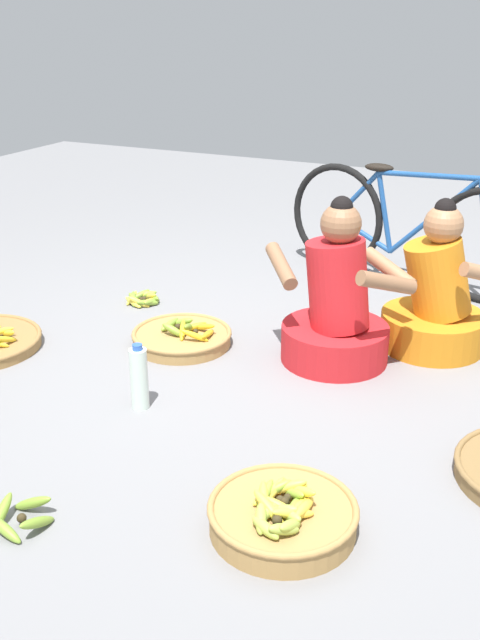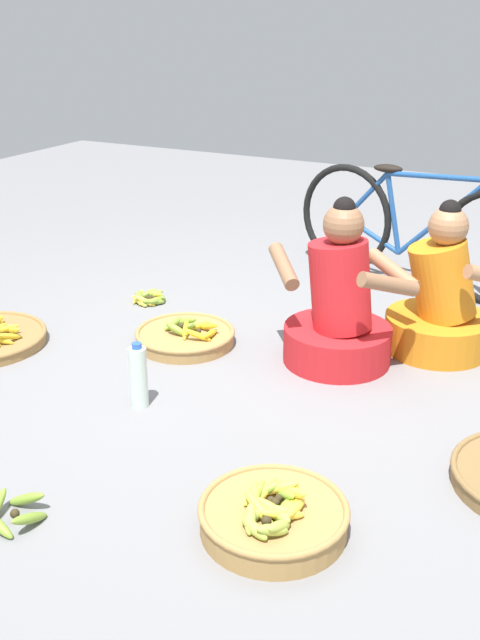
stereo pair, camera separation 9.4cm
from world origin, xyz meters
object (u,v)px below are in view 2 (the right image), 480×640
(vendor_woman_behind, at_px, (440,304))
(bicycle_leaning, at_px, (415,229))
(water_bottle, at_px, (139,377))
(vendor_woman_front, at_px, (339,311))
(loose_bananas_front_right, at_px, (149,298))
(banana_basket_mid_left, at_px, (273,515))
(loose_bananas_mid_right, at_px, (12,512))
(banana_basket_near_bicycle, at_px, (185,336))

(vendor_woman_behind, xyz_separation_m, bicycle_leaning, (-0.37, 0.88, 0.11))
(vendor_woman_behind, distance_m, water_bottle, 1.54)
(vendor_woman_front, height_order, bicycle_leaning, vendor_woman_front)
(vendor_woman_front, relative_size, loose_bananas_front_right, 3.81)
(vendor_woman_front, xyz_separation_m, banana_basket_mid_left, (0.27, -1.31, -0.20))
(vendor_woman_front, relative_size, banana_basket_mid_left, 1.63)
(vendor_woman_behind, xyz_separation_m, loose_bananas_mid_right, (-0.93, -2.02, -0.21))
(bicycle_leaning, xyz_separation_m, banana_basket_near_bicycle, (-0.78, -1.40, -0.31))
(banana_basket_mid_left, xyz_separation_m, banana_basket_near_bicycle, (-1.03, 1.14, -0.02))
(banana_basket_near_bicycle, distance_m, loose_bananas_front_right, 0.64)
(vendor_woman_front, height_order, banana_basket_mid_left, vendor_woman_front)
(vendor_woman_front, relative_size, banana_basket_near_bicycle, 1.59)
(loose_bananas_front_right, xyz_separation_m, water_bottle, (0.65, -1.05, 0.11))
(bicycle_leaning, distance_m, banana_basket_near_bicycle, 1.63)
(bicycle_leaning, bearing_deg, vendor_woman_behind, -67.01)
(banana_basket_mid_left, relative_size, banana_basket_near_bicycle, 0.98)
(vendor_woman_front, xyz_separation_m, bicycle_leaning, (0.02, 1.24, 0.10))
(banana_basket_near_bicycle, relative_size, loose_bananas_front_right, 2.39)
(bicycle_leaning, relative_size, loose_bananas_mid_right, 8.12)
(bicycle_leaning, distance_m, loose_bananas_mid_right, 2.97)
(bicycle_leaning, bearing_deg, banana_basket_near_bicycle, -119.19)
(vendor_woman_behind, relative_size, bicycle_leaning, 0.46)
(banana_basket_near_bicycle, bearing_deg, bicycle_leaning, 60.81)
(loose_bananas_mid_right, bearing_deg, banana_basket_mid_left, 23.96)
(vendor_woman_front, distance_m, water_bottle, 1.01)
(bicycle_leaning, height_order, water_bottle, bicycle_leaning)
(banana_basket_near_bicycle, distance_m, water_bottle, 0.67)
(loose_bananas_mid_right, bearing_deg, vendor_woman_front, 72.31)
(vendor_woman_front, relative_size, bicycle_leaning, 0.49)
(bicycle_leaning, distance_m, loose_bananas_front_right, 1.65)
(banana_basket_mid_left, height_order, loose_bananas_mid_right, banana_basket_mid_left)
(bicycle_leaning, relative_size, banana_basket_near_bicycle, 3.24)
(loose_bananas_mid_right, height_order, loose_bananas_front_right, loose_bananas_mid_right)
(vendor_woman_behind, relative_size, banana_basket_mid_left, 1.54)
(vendor_woman_behind, relative_size, loose_bananas_mid_right, 3.77)
(banana_basket_mid_left, xyz_separation_m, water_bottle, (-0.87, 0.50, 0.08))
(vendor_woman_front, height_order, loose_bananas_mid_right, vendor_woman_front)
(loose_bananas_front_right, bearing_deg, vendor_woman_front, -10.96)
(banana_basket_mid_left, distance_m, water_bottle, 1.00)
(banana_basket_near_bicycle, relative_size, loose_bananas_mid_right, 2.51)
(bicycle_leaning, bearing_deg, loose_bananas_mid_right, -100.83)
(loose_bananas_mid_right, bearing_deg, water_bottle, 94.64)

